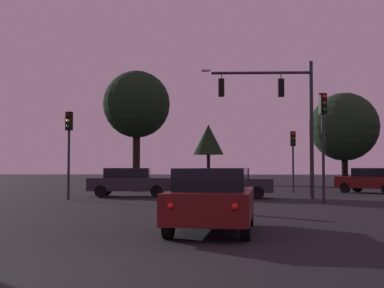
{
  "coord_description": "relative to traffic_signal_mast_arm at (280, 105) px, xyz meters",
  "views": [
    {
      "loc": [
        2.03,
        -6.86,
        1.53
      ],
      "look_at": [
        0.08,
        18.59,
        2.75
      ],
      "focal_mm": 46.66,
      "sensor_mm": 36.0,
      "label": 1
    }
  ],
  "objects": [
    {
      "name": "ground_plane",
      "position": [
        -4.54,
        6.24,
        -4.7
      ],
      "size": [
        168.0,
        168.0,
        0.0
      ],
      "primitive_type": "plane",
      "color": "black",
      "rests_on": "ground"
    },
    {
      "name": "traffic_signal_mast_arm",
      "position": [
        0.0,
        0.0,
        0.0
      ],
      "size": [
        5.66,
        0.53,
        6.88
      ],
      "color": "#232326",
      "rests_on": "ground"
    },
    {
      "name": "traffic_light_corner_left",
      "position": [
        1.5,
        -3.34,
        -1.35
      ],
      "size": [
        0.36,
        0.39,
        4.75
      ],
      "color": "#232326",
      "rests_on": "ground"
    },
    {
      "name": "traffic_light_corner_right",
      "position": [
        -10.26,
        -1.7,
        -1.69
      ],
      "size": [
        0.32,
        0.36,
        4.24
      ],
      "color": "#232326",
      "rests_on": "ground"
    },
    {
      "name": "traffic_light_median",
      "position": [
        1.3,
        5.5,
        -2.02
      ],
      "size": [
        0.32,
        0.36,
        3.75
      ],
      "color": "#232326",
      "rests_on": "ground"
    },
    {
      "name": "car_nearside_lane",
      "position": [
        -2.93,
        -13.14,
        -3.9
      ],
      "size": [
        2.13,
        4.26,
        1.52
      ],
      "color": "#4C0F0F",
      "rests_on": "ground"
    },
    {
      "name": "car_crossing_left",
      "position": [
        -2.67,
        0.23,
        -3.9
      ],
      "size": [
        4.66,
        1.94,
        1.52
      ],
      "color": "#232328",
      "rests_on": "ground"
    },
    {
      "name": "car_crossing_right",
      "position": [
        -7.87,
        1.25,
        -3.9
      ],
      "size": [
        4.57,
        2.21,
        1.52
      ],
      "color": "#232328",
      "rests_on": "ground"
    },
    {
      "name": "car_far_lane",
      "position": [
        6.0,
        5.65,
        -3.91
      ],
      "size": [
        4.13,
        3.94,
        1.52
      ],
      "color": "#4C0F0F",
      "rests_on": "ground"
    },
    {
      "name": "tree_behind_sign",
      "position": [
        6.42,
        14.59,
        0.03
      ],
      "size": [
        5.34,
        5.34,
        7.42
      ],
      "color": "black",
      "rests_on": "ground"
    },
    {
      "name": "tree_center_horizon",
      "position": [
        -4.62,
        23.3,
        -0.43
      ],
      "size": [
        2.96,
        2.96,
        5.76
      ],
      "color": "black",
      "rests_on": "ground"
    },
    {
      "name": "tree_right_cluster",
      "position": [
        -8.61,
        6.99,
        0.96
      ],
      "size": [
        4.38,
        4.38,
        7.89
      ],
      "color": "black",
      "rests_on": "ground"
    }
  ]
}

